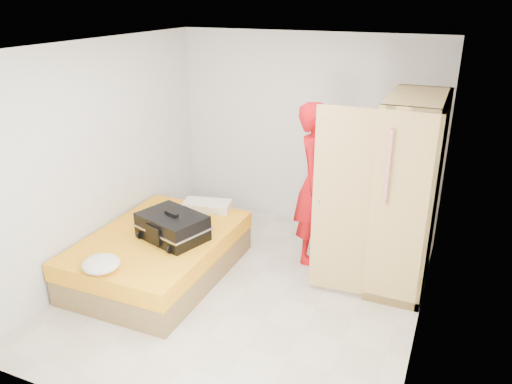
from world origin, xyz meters
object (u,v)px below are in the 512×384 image
at_px(wardrobe, 402,199).
at_px(person, 316,184).
at_px(round_cushion, 101,264).
at_px(bed, 160,255).
at_px(suitcase, 172,227).

distance_m(wardrobe, person, 1.01).
bearing_deg(wardrobe, round_cushion, -145.01).
bearing_deg(round_cushion, bed, 84.58).
xyz_separation_m(wardrobe, person, (-1.00, 0.14, -0.03)).
distance_m(wardrobe, suitcase, 2.52).
xyz_separation_m(wardrobe, round_cushion, (-2.58, -1.81, -0.43)).
bearing_deg(person, wardrobe, -101.69).
xyz_separation_m(wardrobe, suitcase, (-2.31, -0.94, -0.36)).
relative_size(bed, suitcase, 2.36).
relative_size(person, suitcase, 2.25).
height_order(bed, round_cushion, round_cushion).
distance_m(suitcase, round_cushion, 0.92).
bearing_deg(bed, person, 35.92).
bearing_deg(round_cushion, wardrobe, 34.99).
relative_size(bed, person, 1.05).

